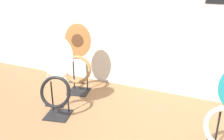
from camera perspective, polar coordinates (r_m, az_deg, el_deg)
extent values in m
cube|color=black|center=(3.54, -7.53, -4.86)|extent=(0.33, 0.33, 0.01)
cylinder|color=black|center=(3.57, -8.71, -1.03)|extent=(0.02, 0.02, 0.41)
cylinder|color=black|center=(3.50, -5.70, -1.29)|extent=(0.02, 0.02, 0.41)
cylinder|color=black|center=(3.41, -8.09, -2.86)|extent=(0.22, 0.06, 0.02)
torus|color=#9E7042|center=(3.39, -7.92, 0.14)|extent=(0.41, 0.23, 0.38)
ellipsoid|color=#936033|center=(3.34, -7.84, 6.73)|extent=(0.37, 0.14, 0.44)
ellipsoid|color=#4C2D19|center=(3.32, -7.93, 6.69)|extent=(0.17, 0.06, 0.17)
sphere|color=silver|center=(3.41, -9.38, 3.10)|extent=(0.02, 0.02, 0.02)
sphere|color=silver|center=(3.34, -6.17, 2.90)|extent=(0.02, 0.02, 0.02)
cylinder|color=black|center=(2.55, 22.94, -12.31)|extent=(0.02, 0.02, 0.42)
sphere|color=silver|center=(2.38, 23.63, -7.62)|extent=(0.02, 0.02, 0.02)
cube|color=black|center=(3.04, -12.18, -10.00)|extent=(0.33, 0.33, 0.01)
cylinder|color=black|center=(3.05, -13.52, -5.79)|extent=(0.02, 0.02, 0.38)
cylinder|color=black|center=(2.98, -10.06, -6.20)|extent=(0.02, 0.02, 0.38)
cylinder|color=black|center=(2.90, -13.01, -8.15)|extent=(0.22, 0.07, 0.02)
torus|color=black|center=(2.87, -12.82, -4.93)|extent=(0.40, 0.25, 0.35)
ellipsoid|color=white|center=(2.83, -12.52, 2.95)|extent=(0.40, 0.21, 0.46)
ellipsoid|color=silver|center=(2.82, -12.64, 2.92)|extent=(0.18, 0.08, 0.17)
sphere|color=silver|center=(2.91, -14.46, -1.49)|extent=(0.02, 0.02, 0.02)
sphere|color=silver|center=(2.82, -10.62, -1.84)|extent=(0.02, 0.02, 0.02)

